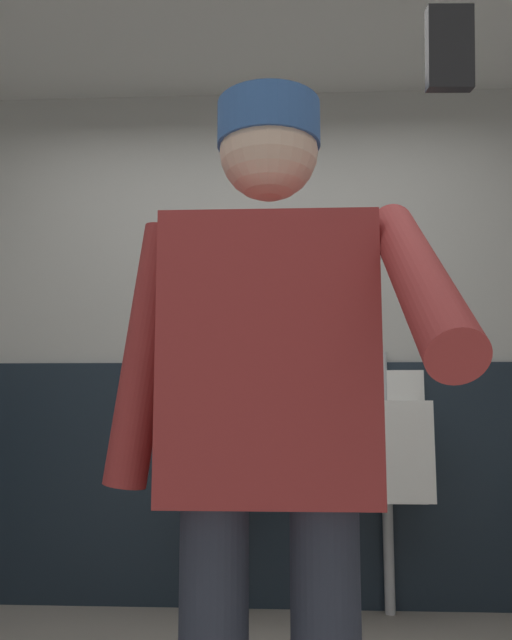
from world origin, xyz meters
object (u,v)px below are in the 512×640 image
Objects in this scene: urinal_left at (231,447)px; urinal_middle at (389,448)px; person at (269,417)px; cell_phone at (449,49)px.

urinal_middle is at bearing 0.00° from urinal_left.
cell_phone is at bearing -63.39° from person.
urinal_middle is (0.75, 0.00, 0.00)m from urinal_left.
person is (-0.52, -1.69, 0.19)m from urinal_middle.
person is 15.01× the size of cell_phone.
urinal_left is 1.00× the size of urinal_middle.
person reaches higher than cell_phone.
urinal_middle is 1.78m from person.
urinal_middle is at bearing 72.73° from person.
urinal_middle is 2.31m from cell_phone.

